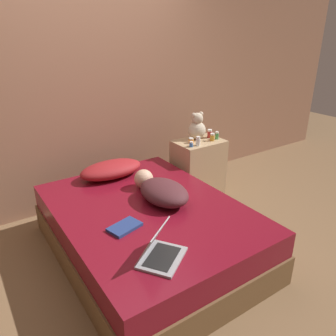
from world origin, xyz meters
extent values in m
plane|color=brown|center=(0.00, 0.00, 0.00)|extent=(12.00, 12.00, 0.00)
cube|color=#996B51|center=(0.00, 1.24, 1.30)|extent=(8.00, 0.06, 2.60)
cube|color=brown|center=(0.00, 0.00, 0.13)|extent=(1.42, 1.91, 0.25)
cube|color=maroon|center=(0.00, 0.00, 0.36)|extent=(1.39, 1.87, 0.21)
cube|color=tan|center=(1.04, 0.62, 0.34)|extent=(0.55, 0.39, 0.68)
ellipsoid|color=maroon|center=(0.01, 0.72, 0.54)|extent=(0.64, 0.34, 0.16)
ellipsoid|color=#4C2328|center=(0.16, 0.00, 0.55)|extent=(0.37, 0.52, 0.18)
sphere|color=#DBAD8E|center=(0.16, 0.33, 0.55)|extent=(0.18, 0.18, 0.18)
cylinder|color=#DBAD8E|center=(0.32, 0.03, 0.49)|extent=(0.07, 0.23, 0.06)
cube|color=#9E9EA3|center=(-0.27, -0.63, 0.47)|extent=(0.40, 0.38, 0.02)
cube|color=black|center=(-0.27, -0.63, 0.48)|extent=(0.31, 0.29, 0.00)
cube|color=#9E9EA3|center=(-0.30, -0.58, 0.59)|extent=(0.32, 0.27, 0.22)
cube|color=black|center=(-0.30, -0.58, 0.59)|extent=(0.29, 0.24, 0.19)
sphere|color=beige|center=(1.07, 0.70, 0.78)|extent=(0.20, 0.20, 0.20)
sphere|color=beige|center=(1.07, 0.70, 0.91)|extent=(0.13, 0.13, 0.13)
sphere|color=beige|center=(1.02, 0.70, 0.96)|extent=(0.05, 0.05, 0.05)
sphere|color=beige|center=(1.12, 0.70, 0.96)|extent=(0.05, 0.05, 0.05)
cylinder|color=gold|center=(1.17, 0.55, 0.71)|extent=(0.05, 0.05, 0.07)
cylinder|color=white|center=(1.17, 0.55, 0.75)|extent=(0.05, 0.05, 0.02)
cylinder|color=#3D8E4C|center=(1.25, 0.56, 0.71)|extent=(0.04, 0.04, 0.07)
cylinder|color=white|center=(1.25, 0.56, 0.76)|extent=(0.04, 0.04, 0.02)
cylinder|color=#B72D2D|center=(1.22, 0.65, 0.71)|extent=(0.05, 0.05, 0.08)
cylinder|color=white|center=(1.22, 0.65, 0.76)|extent=(0.05, 0.05, 0.02)
cylinder|color=#3866B2|center=(0.85, 0.51, 0.70)|extent=(0.04, 0.04, 0.05)
cylinder|color=white|center=(0.85, 0.51, 0.73)|extent=(0.04, 0.04, 0.01)
cylinder|color=orange|center=(0.93, 0.62, 0.70)|extent=(0.06, 0.06, 0.04)
cylinder|color=white|center=(0.93, 0.62, 0.73)|extent=(0.05, 0.05, 0.01)
cylinder|color=white|center=(0.93, 0.51, 0.72)|extent=(0.05, 0.05, 0.08)
cylinder|color=white|center=(0.93, 0.51, 0.77)|extent=(0.04, 0.04, 0.02)
cube|color=navy|center=(-0.31, -0.18, 0.48)|extent=(0.27, 0.21, 0.02)
camera|label=1|loc=(-1.19, -2.07, 1.83)|focal=35.00mm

